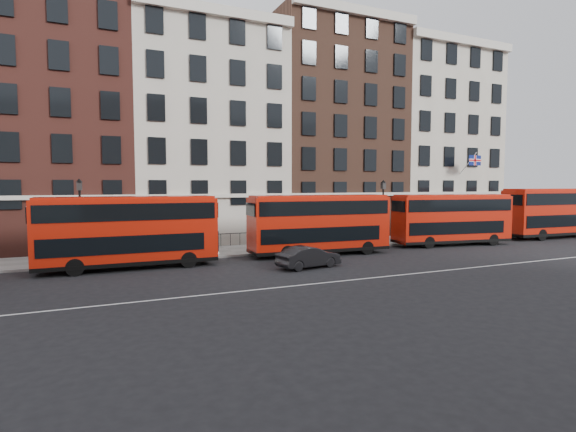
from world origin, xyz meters
name	(u,v)px	position (x,y,z in m)	size (l,w,h in m)	color
ground	(285,278)	(0.00, 0.00, 0.00)	(120.00, 120.00, 0.00)	black
pavement	(229,251)	(0.00, 10.50, 0.07)	(80.00, 5.00, 0.15)	gray
kerb	(239,255)	(0.00, 8.00, 0.08)	(80.00, 0.30, 0.16)	gray
road_centre_line	(301,285)	(0.00, -2.00, 0.01)	(70.00, 0.12, 0.01)	white
building_terrace	(200,127)	(-0.31, 17.88, 10.24)	(64.00, 11.95, 22.00)	#B7AD9E
bus_b	(128,230)	(-7.53, 6.30, 2.35)	(10.45, 2.62, 4.38)	#B51809
bus_c	(319,223)	(5.50, 6.30, 2.32)	(10.44, 3.07, 4.33)	#B51809
bus_d	(452,218)	(18.06, 6.30, 2.29)	(10.38, 3.81, 4.26)	#B51809
bus_e	(555,212)	(31.05, 6.30, 2.53)	(11.34, 3.32, 4.71)	#B51809
car_front	(309,257)	(2.53, 2.09, 0.67)	(1.42, 4.07, 1.34)	black
lamp_post_left	(80,216)	(-10.15, 9.03, 3.08)	(0.44, 0.44, 5.33)	black
lamp_post_right	(383,209)	(12.60, 8.39, 3.08)	(0.44, 0.44, 5.33)	black
traffic_light	(502,213)	(26.22, 8.21, 2.45)	(0.25, 0.45, 3.27)	black
iron_railings	(221,240)	(0.00, 12.70, 0.65)	(6.60, 0.06, 1.00)	black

